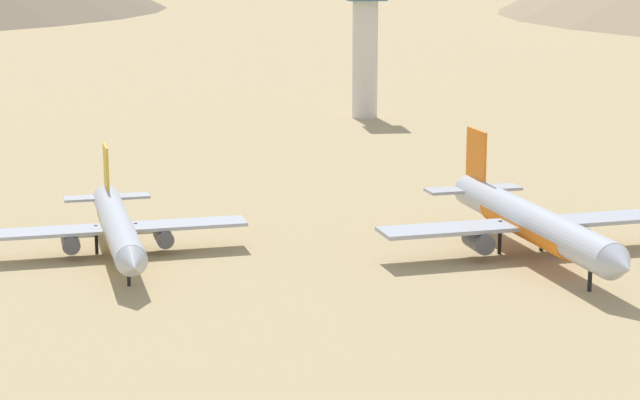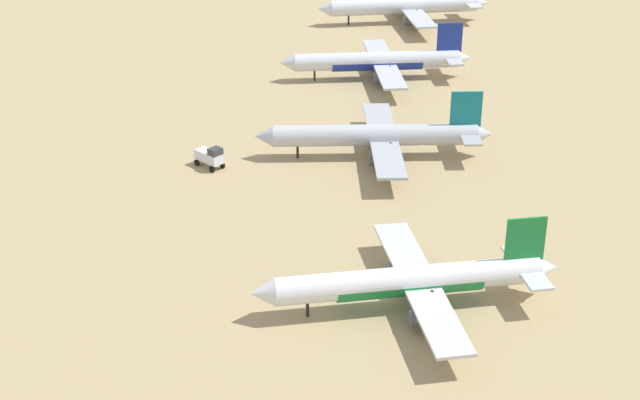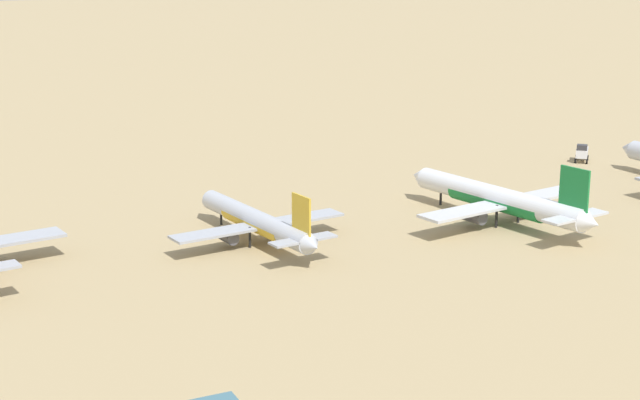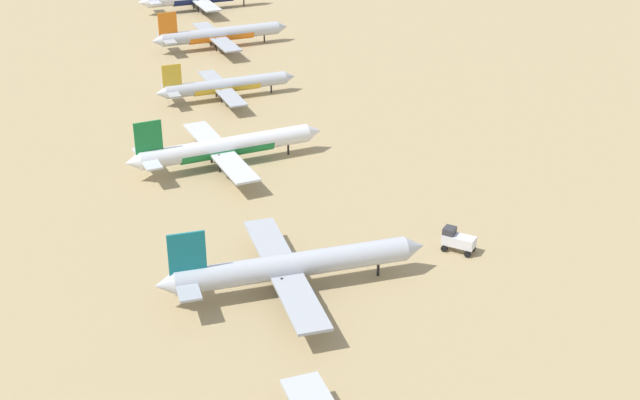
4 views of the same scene
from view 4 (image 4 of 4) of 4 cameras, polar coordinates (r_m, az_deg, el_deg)
ground_plane at (r=170.29m, az=-4.74°, el=2.03°), size 1800.00×1800.00×0.00m
parked_jet_2 at (r=128.56m, az=-1.94°, el=-4.36°), size 41.21×33.43×11.90m
parked_jet_3 at (r=170.74m, az=-6.26°, el=3.44°), size 40.16×32.85×11.62m
parked_jet_4 at (r=208.04m, az=-6.22°, el=7.47°), size 34.29×27.98×9.89m
parked_jet_5 at (r=249.54m, az=-6.59°, el=10.73°), size 39.69×32.42×11.46m
service_truck at (r=141.35m, az=9.00°, el=-2.58°), size 5.49×5.39×3.90m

